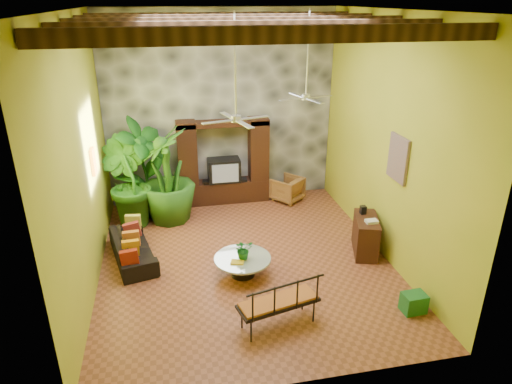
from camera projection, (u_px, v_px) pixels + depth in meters
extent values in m
plane|color=brown|center=(245.00, 260.00, 9.81)|extent=(7.00, 7.00, 0.00)
cube|color=silver|center=(242.00, 10.00, 7.84)|extent=(6.00, 7.00, 0.02)
cube|color=#A3AE27|center=(220.00, 109.00, 11.97)|extent=(6.00, 0.02, 5.00)
cube|color=#A3AE27|center=(81.00, 159.00, 8.27)|extent=(0.02, 7.00, 5.00)
cube|color=#A3AE27|center=(387.00, 140.00, 9.37)|extent=(0.02, 7.00, 5.00)
cube|color=#393B41|center=(221.00, 109.00, 11.92)|extent=(5.98, 0.10, 4.98)
cube|color=#382112|center=(279.00, 35.00, 5.58)|extent=(5.95, 0.16, 0.22)
cube|color=#382112|center=(257.00, 28.00, 6.75)|extent=(5.95, 0.16, 0.22)
cube|color=#382112|center=(242.00, 23.00, 7.92)|extent=(5.95, 0.16, 0.22)
cube|color=#382112|center=(231.00, 20.00, 9.09)|extent=(5.95, 0.16, 0.22)
cube|color=#382112|center=(222.00, 17.00, 10.26)|extent=(5.95, 0.16, 0.22)
cube|color=black|center=(225.00, 191.00, 12.52)|extent=(2.40, 0.50, 0.60)
cube|color=black|center=(188.00, 159.00, 11.95)|extent=(0.50, 0.48, 2.00)
cube|color=black|center=(258.00, 154.00, 12.30)|extent=(0.50, 0.48, 2.00)
cube|color=black|center=(223.00, 123.00, 11.77)|extent=(2.40, 0.48, 0.12)
cube|color=black|center=(224.00, 170.00, 12.25)|extent=(0.85, 0.52, 0.62)
cube|color=#8C99A8|center=(225.00, 173.00, 12.01)|extent=(0.70, 0.02, 0.50)
cylinder|color=silver|center=(235.00, 67.00, 7.79)|extent=(0.04, 0.04, 1.80)
cylinder|color=silver|center=(236.00, 119.00, 8.15)|extent=(0.18, 0.18, 0.12)
cube|color=silver|center=(254.00, 118.00, 8.30)|extent=(0.58, 0.26, 0.01)
cube|color=silver|center=(228.00, 115.00, 8.45)|extent=(0.26, 0.58, 0.01)
cube|color=silver|center=(217.00, 122.00, 8.01)|extent=(0.58, 0.26, 0.01)
cube|color=silver|center=(245.00, 124.00, 7.86)|extent=(0.26, 0.58, 0.01)
cylinder|color=silver|center=(308.00, 54.00, 9.56)|extent=(0.04, 0.04, 1.80)
cylinder|color=silver|center=(306.00, 97.00, 9.92)|extent=(0.18, 0.18, 0.12)
cube|color=silver|center=(320.00, 96.00, 10.07)|extent=(0.58, 0.26, 0.01)
cube|color=silver|center=(297.00, 95.00, 10.22)|extent=(0.26, 0.58, 0.01)
cube|color=silver|center=(292.00, 99.00, 9.78)|extent=(0.58, 0.26, 0.01)
cube|color=silver|center=(315.00, 101.00, 9.63)|extent=(0.26, 0.58, 0.01)
cube|color=gold|center=(93.00, 162.00, 9.34)|extent=(0.06, 0.32, 0.55)
cube|color=#275090|center=(398.00, 158.00, 8.90)|extent=(0.06, 0.70, 0.90)
imported|color=black|center=(133.00, 248.00, 9.72)|extent=(1.13, 2.00, 0.55)
imported|color=brown|center=(287.00, 189.00, 12.55)|extent=(1.03, 1.03, 0.67)
imported|color=#185516|center=(144.00, 168.00, 11.31)|extent=(1.60, 1.61, 2.57)
imported|color=#25661A|center=(127.00, 183.00, 10.94)|extent=(1.56, 1.53, 2.21)
imported|color=#255A17|center=(167.00, 176.00, 11.11)|extent=(1.33, 1.33, 2.37)
cylinder|color=black|center=(243.00, 267.00, 9.21)|extent=(0.48, 0.48, 0.36)
cylinder|color=silver|center=(243.00, 259.00, 9.13)|extent=(1.14, 1.14, 0.04)
imported|color=#196121|center=(243.00, 249.00, 9.02)|extent=(0.44, 0.41, 0.41)
cube|color=yellow|center=(237.00, 262.00, 8.95)|extent=(0.29, 0.24, 0.03)
cube|color=black|center=(278.00, 303.00, 7.69)|extent=(1.47, 0.79, 0.06)
cube|color=#B15C25|center=(278.00, 301.00, 7.67)|extent=(1.39, 0.73, 0.06)
cube|color=black|center=(283.00, 299.00, 7.35)|extent=(1.37, 0.37, 0.54)
cube|color=#391D12|center=(366.00, 235.00, 9.95)|extent=(0.75, 1.12, 0.82)
cube|color=#217B38|center=(414.00, 303.00, 8.14)|extent=(0.43, 0.33, 0.36)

